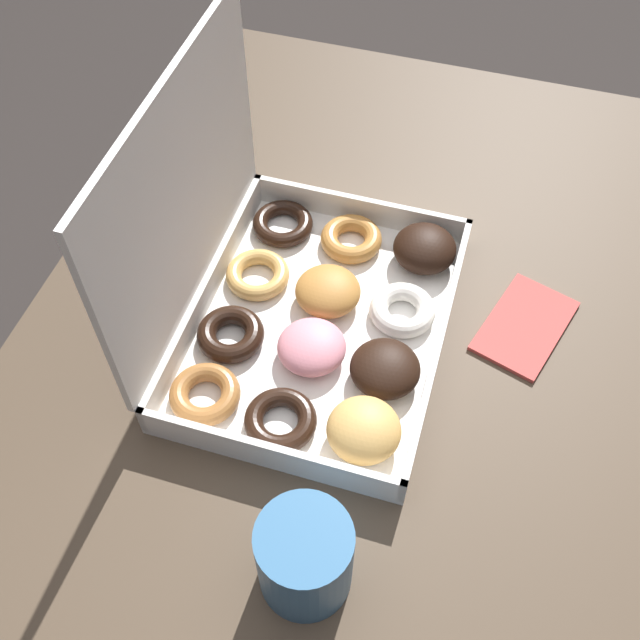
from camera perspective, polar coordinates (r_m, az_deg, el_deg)
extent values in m
plane|color=#2D2826|center=(1.58, 1.52, -18.07)|extent=(8.00, 8.00, 0.00)
cube|color=#4C3D2D|center=(0.91, 2.50, -3.57)|extent=(1.23, 0.83, 0.03)
cylinder|color=#4C3D2D|center=(1.57, 20.66, 2.73)|extent=(0.06, 0.06, 0.71)
cylinder|color=#4C3D2D|center=(1.62, -5.33, 8.69)|extent=(0.06, 0.06, 0.71)
cube|color=white|center=(0.92, 0.00, -0.64)|extent=(0.39, 0.30, 0.01)
cube|color=white|center=(0.89, 9.03, -1.94)|extent=(0.39, 0.01, 0.04)
cube|color=white|center=(0.94, -8.55, 2.28)|extent=(0.39, 0.01, 0.04)
cube|color=white|center=(0.81, -3.93, -10.16)|extent=(0.01, 0.30, 0.04)
cube|color=white|center=(1.02, 3.09, 8.43)|extent=(0.01, 0.30, 0.04)
cube|color=white|center=(0.82, -10.43, 9.38)|extent=(0.39, 0.01, 0.28)
ellipsoid|color=tan|center=(0.82, 3.36, -8.37)|extent=(0.08, 0.08, 0.05)
ellipsoid|color=black|center=(0.86, 4.98, -3.71)|extent=(0.08, 0.08, 0.04)
torus|color=white|center=(0.93, 6.29, 0.75)|extent=(0.08, 0.08, 0.02)
ellipsoid|color=black|center=(0.98, 7.98, 5.42)|extent=(0.08, 0.08, 0.05)
torus|color=black|center=(0.84, -3.03, -7.64)|extent=(0.08, 0.08, 0.02)
ellipsoid|color=pink|center=(0.88, -0.64, -2.06)|extent=(0.08, 0.08, 0.04)
ellipsoid|color=#B77A38|center=(0.93, 0.60, 2.22)|extent=(0.08, 0.08, 0.04)
torus|color=#B77A38|center=(1.00, 2.39, 6.20)|extent=(0.08, 0.08, 0.02)
torus|color=#9E6633|center=(0.86, -8.77, -5.61)|extent=(0.08, 0.08, 0.02)
torus|color=black|center=(0.91, -6.83, -1.09)|extent=(0.08, 0.08, 0.02)
torus|color=tan|center=(0.96, -4.77, 3.46)|extent=(0.08, 0.08, 0.02)
torus|color=black|center=(1.02, -2.86, 7.34)|extent=(0.08, 0.08, 0.02)
cylinder|color=teal|center=(0.74, -1.17, -17.66)|extent=(0.09, 0.09, 0.11)
cylinder|color=black|center=(0.69, -1.24, -16.33)|extent=(0.08, 0.08, 0.01)
cube|color=#CC4C47|center=(0.96, 15.34, -0.42)|extent=(0.16, 0.12, 0.01)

